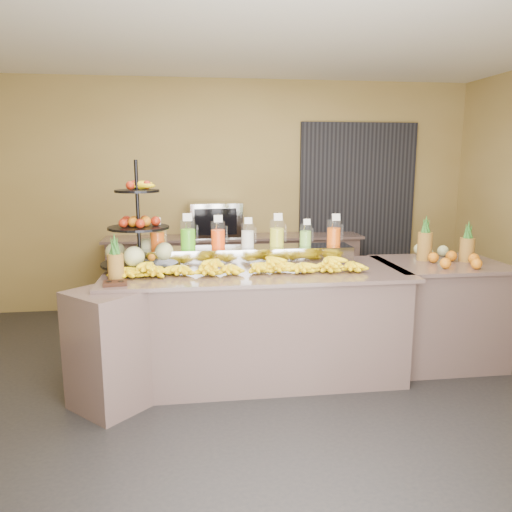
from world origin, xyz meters
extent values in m
plane|color=black|center=(0.00, 0.00, 0.00)|extent=(6.00, 6.00, 0.00)
cube|color=olive|center=(0.00, 2.51, 1.40)|extent=(6.00, 0.02, 2.80)
cube|color=silver|center=(0.00, 0.00, 2.81)|extent=(6.00, 5.00, 0.02)
cube|color=black|center=(1.60, 2.46, 1.20)|extent=(1.50, 0.06, 2.20)
cube|color=gray|center=(0.00, 0.30, 0.45)|extent=(2.40, 0.90, 0.90)
cube|color=gray|center=(0.00, 0.30, 0.92)|extent=(2.50, 1.00, 0.03)
cube|color=gray|center=(-1.15, -0.10, 0.45)|extent=(0.71, 0.71, 0.90)
cube|color=gray|center=(1.70, 0.40, 0.45)|extent=(1.00, 0.80, 0.90)
cube|color=gray|center=(1.70, 0.40, 0.92)|extent=(1.08, 0.88, 0.03)
cube|color=gray|center=(0.00, 2.25, 0.45)|extent=(3.00, 0.50, 0.90)
cube|color=gray|center=(0.00, 2.25, 0.92)|extent=(3.10, 0.55, 0.03)
cube|color=gray|center=(-0.04, 0.58, 1.01)|extent=(1.85, 0.30, 0.15)
cylinder|color=silver|center=(-0.82, 0.58, 1.19)|extent=(0.12, 0.12, 0.22)
cylinder|color=#E24C05|center=(-0.82, 0.58, 1.15)|extent=(0.11, 0.11, 0.15)
cylinder|color=gray|center=(-0.83, 0.59, 1.24)|extent=(0.01, 0.01, 0.26)
cube|color=white|center=(-0.82, 0.53, 1.33)|extent=(0.07, 0.02, 0.06)
cylinder|color=silver|center=(-0.56, 0.58, 1.20)|extent=(0.13, 0.13, 0.25)
cylinder|color=#44B911|center=(-0.56, 0.58, 1.16)|extent=(0.12, 0.12, 0.17)
cylinder|color=gray|center=(-0.57, 0.59, 1.26)|extent=(0.01, 0.01, 0.29)
cube|color=white|center=(-0.56, 0.52, 1.36)|extent=(0.08, 0.02, 0.07)
cylinder|color=silver|center=(-0.30, 0.58, 1.20)|extent=(0.13, 0.13, 0.23)
cylinder|color=#FF3E00|center=(-0.30, 0.58, 1.16)|extent=(0.12, 0.12, 0.16)
cylinder|color=gray|center=(-0.31, 0.59, 1.25)|extent=(0.01, 0.01, 0.27)
cube|color=white|center=(-0.30, 0.52, 1.34)|extent=(0.07, 0.02, 0.06)
cylinder|color=silver|center=(-0.04, 0.58, 1.19)|extent=(0.12, 0.12, 0.21)
cylinder|color=silver|center=(-0.04, 0.58, 1.15)|extent=(0.11, 0.11, 0.14)
cylinder|color=gray|center=(-0.05, 0.59, 1.23)|extent=(0.01, 0.01, 0.25)
cube|color=white|center=(-0.04, 0.53, 1.32)|extent=(0.07, 0.02, 0.06)
cylinder|color=silver|center=(0.22, 0.58, 1.20)|extent=(0.13, 0.13, 0.24)
cylinder|color=gold|center=(0.22, 0.58, 1.16)|extent=(0.12, 0.12, 0.16)
cylinder|color=gray|center=(0.21, 0.59, 1.25)|extent=(0.01, 0.01, 0.28)
cube|color=white|center=(0.22, 0.52, 1.35)|extent=(0.08, 0.02, 0.06)
cylinder|color=silver|center=(0.48, 0.58, 1.18)|extent=(0.11, 0.11, 0.19)
cylinder|color=#72B540|center=(0.48, 0.58, 1.15)|extent=(0.10, 0.10, 0.13)
cylinder|color=gray|center=(0.47, 0.59, 1.22)|extent=(0.01, 0.01, 0.23)
cube|color=white|center=(0.48, 0.53, 1.30)|extent=(0.06, 0.02, 0.05)
cylinder|color=silver|center=(0.74, 0.58, 1.19)|extent=(0.12, 0.12, 0.23)
cylinder|color=#DA4B00|center=(0.74, 0.58, 1.16)|extent=(0.12, 0.12, 0.16)
cylinder|color=gray|center=(0.73, 0.59, 1.25)|extent=(0.01, 0.01, 0.27)
cube|color=white|center=(0.74, 0.52, 1.34)|extent=(0.07, 0.02, 0.06)
ellipsoid|color=#FFE70C|center=(-1.02, 0.22, 0.98)|extent=(0.25, 0.19, 0.10)
ellipsoid|color=#FFE70C|center=(-0.82, 0.22, 0.98)|extent=(0.25, 0.19, 0.10)
ellipsoid|color=#FFE70C|center=(-0.62, 0.22, 0.98)|extent=(0.25, 0.19, 0.10)
ellipsoid|color=#FFE70C|center=(-0.42, 0.22, 0.98)|extent=(0.25, 0.19, 0.10)
ellipsoid|color=#FFE70C|center=(-0.22, 0.22, 0.98)|extent=(0.25, 0.19, 0.10)
ellipsoid|color=#FFE70C|center=(-0.02, 0.22, 0.98)|extent=(0.25, 0.19, 0.10)
ellipsoid|color=#FFE70C|center=(0.18, 0.22, 0.98)|extent=(0.25, 0.19, 0.10)
ellipsoid|color=#FFE70C|center=(0.38, 0.22, 0.98)|extent=(0.25, 0.19, 0.10)
ellipsoid|color=#FFE70C|center=(0.59, 0.22, 0.98)|extent=(0.25, 0.19, 0.10)
ellipsoid|color=#FFE70C|center=(0.79, 0.22, 0.98)|extent=(0.25, 0.19, 0.10)
ellipsoid|color=#FFE70C|center=(-0.84, 0.22, 1.05)|extent=(0.21, 0.17, 0.09)
ellipsoid|color=#FFE70C|center=(-0.36, 0.22, 1.05)|extent=(0.21, 0.17, 0.09)
ellipsoid|color=#FFE70C|center=(0.12, 0.22, 1.05)|extent=(0.21, 0.17, 0.09)
ellipsoid|color=#FFE70C|center=(0.61, 0.22, 1.05)|extent=(0.21, 0.17, 0.09)
cylinder|color=black|center=(-0.96, 0.47, 1.38)|extent=(0.03, 0.03, 0.91)
cylinder|color=black|center=(-0.96, 0.47, 0.98)|extent=(0.65, 0.65, 0.02)
cylinder|color=black|center=(-0.96, 0.47, 1.28)|extent=(0.51, 0.51, 0.02)
cylinder|color=black|center=(-0.96, 0.47, 1.59)|extent=(0.36, 0.36, 0.02)
sphere|color=#B0BA80|center=(-0.76, 0.47, 1.08)|extent=(0.17, 0.17, 0.17)
sphere|color=maroon|center=(-0.82, 0.47, 1.33)|extent=(0.08, 0.08, 0.08)
sphere|color=orange|center=(-1.06, 0.47, 1.04)|extent=(0.09, 0.09, 0.09)
cube|color=black|center=(-1.10, -0.06, 0.94)|extent=(0.19, 0.15, 0.03)
cylinder|color=brown|center=(-1.11, 0.09, 1.03)|extent=(0.12, 0.12, 0.21)
cone|color=#24531B|center=(-1.11, 0.09, 1.22)|extent=(0.06, 0.06, 0.16)
cylinder|color=brown|center=(-0.83, 0.79, 1.06)|extent=(0.14, 0.14, 0.27)
cone|color=#24531B|center=(-0.83, 0.79, 1.28)|extent=(0.07, 0.07, 0.16)
cylinder|color=brown|center=(1.59, 0.53, 1.06)|extent=(0.14, 0.14, 0.26)
cylinder|color=brown|center=(1.94, 0.42, 1.04)|extent=(0.13, 0.13, 0.21)
ellipsoid|color=orange|center=(1.75, 0.26, 0.98)|extent=(0.39, 0.26, 0.10)
cube|color=gray|center=(-0.24, 2.25, 1.13)|extent=(0.64, 0.48, 0.41)
camera|label=1|loc=(-0.54, -3.72, 1.83)|focal=35.00mm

